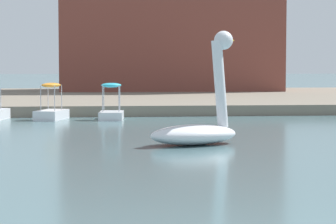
# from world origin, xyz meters

# --- Properties ---
(shore_bank_far) EXTENTS (132.49, 27.43, 0.50)m
(shore_bank_far) POSITION_xyz_m (0.00, 38.68, 0.25)
(shore_bank_far) COLOR slate
(shore_bank_far) RESTS_ON ground_plane
(swan_boat) EXTENTS (3.05, 2.28, 3.33)m
(swan_boat) POSITION_xyz_m (0.97, 13.29, 0.65)
(swan_boat) COLOR white
(swan_boat) RESTS_ON ground_plane
(pedal_boat_cyan) EXTENTS (1.15, 1.86, 1.58)m
(pedal_boat_cyan) POSITION_xyz_m (-1.35, 23.38, 0.45)
(pedal_boat_cyan) COLOR white
(pedal_boat_cyan) RESTS_ON ground_plane
(pedal_boat_orange) EXTENTS (1.48, 2.13, 1.59)m
(pedal_boat_orange) POSITION_xyz_m (-3.92, 23.64, 0.44)
(pedal_boat_orange) COLOR white
(pedal_boat_orange) RESTS_ON ground_plane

